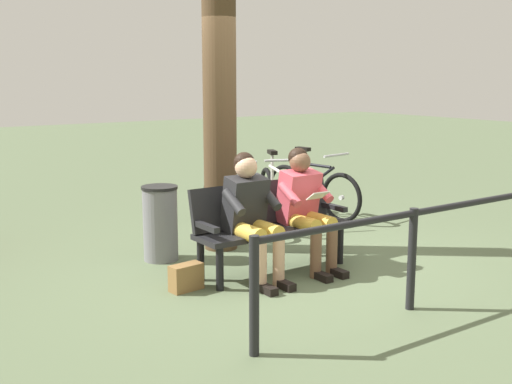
{
  "coord_description": "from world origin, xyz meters",
  "views": [
    {
      "loc": [
        3.77,
        4.85,
        1.9
      ],
      "look_at": [
        0.23,
        -0.3,
        0.75
      ],
      "focal_mm": 44.66,
      "sensor_mm": 36.0,
      "label": 1
    }
  ],
  "objects_px": {
    "bicycle_blue": "(312,190)",
    "bicycle_red": "(275,196)",
    "litter_bin": "(160,223)",
    "tree_trunk": "(220,110)",
    "person_companion": "(251,211)",
    "handbag": "(186,277)",
    "bicycle_green": "(226,200)",
    "bench": "(269,220)",
    "person_reading": "(305,203)"
  },
  "relations": [
    {
      "from": "tree_trunk",
      "to": "litter_bin",
      "type": "relative_size",
      "value": 3.91
    },
    {
      "from": "person_companion",
      "to": "bicycle_blue",
      "type": "bearing_deg",
      "value": -141.33
    },
    {
      "from": "person_reading",
      "to": "person_companion",
      "type": "xyz_separation_m",
      "value": [
        0.64,
        0.0,
        -0.0
      ]
    },
    {
      "from": "tree_trunk",
      "to": "bicycle_red",
      "type": "distance_m",
      "value": 1.8
    },
    {
      "from": "tree_trunk",
      "to": "bicycle_red",
      "type": "relative_size",
      "value": 1.94
    },
    {
      "from": "person_companion",
      "to": "person_reading",
      "type": "bearing_deg",
      "value": 179.95
    },
    {
      "from": "bench",
      "to": "litter_bin",
      "type": "distance_m",
      "value": 1.17
    },
    {
      "from": "bicycle_blue",
      "to": "tree_trunk",
      "type": "bearing_deg",
      "value": -78.7
    },
    {
      "from": "tree_trunk",
      "to": "bicycle_red",
      "type": "bearing_deg",
      "value": -152.62
    },
    {
      "from": "person_reading",
      "to": "litter_bin",
      "type": "xyz_separation_m",
      "value": [
        1.04,
        -1.08,
        -0.27
      ]
    },
    {
      "from": "handbag",
      "to": "bicycle_blue",
      "type": "bearing_deg",
      "value": -149.02
    },
    {
      "from": "bench",
      "to": "tree_trunk",
      "type": "distance_m",
      "value": 1.4
    },
    {
      "from": "bench",
      "to": "tree_trunk",
      "type": "height_order",
      "value": "tree_trunk"
    },
    {
      "from": "litter_bin",
      "to": "bicycle_red",
      "type": "distance_m",
      "value": 2.08
    },
    {
      "from": "bench",
      "to": "bicycle_blue",
      "type": "relative_size",
      "value": 0.96
    },
    {
      "from": "bench",
      "to": "bicycle_green",
      "type": "bearing_deg",
      "value": -109.01
    },
    {
      "from": "bicycle_green",
      "to": "person_companion",
      "type": "bearing_deg",
      "value": -13.85
    },
    {
      "from": "bicycle_green",
      "to": "tree_trunk",
      "type": "bearing_deg",
      "value": -23.9
    },
    {
      "from": "person_reading",
      "to": "bicycle_green",
      "type": "xyz_separation_m",
      "value": [
        -0.26,
        -1.89,
        -0.31
      ]
    },
    {
      "from": "bicycle_blue",
      "to": "bicycle_green",
      "type": "distance_m",
      "value": 1.32
    },
    {
      "from": "tree_trunk",
      "to": "litter_bin",
      "type": "bearing_deg",
      "value": 3.06
    },
    {
      "from": "person_reading",
      "to": "bicycle_blue",
      "type": "xyz_separation_m",
      "value": [
        -1.58,
        -1.8,
        -0.31
      ]
    },
    {
      "from": "tree_trunk",
      "to": "handbag",
      "type": "bearing_deg",
      "value": 46.23
    },
    {
      "from": "person_reading",
      "to": "bicycle_blue",
      "type": "relative_size",
      "value": 0.72
    },
    {
      "from": "person_companion",
      "to": "handbag",
      "type": "distance_m",
      "value": 0.85
    },
    {
      "from": "person_reading",
      "to": "bench",
      "type": "bearing_deg",
      "value": -27.22
    },
    {
      "from": "person_reading",
      "to": "person_companion",
      "type": "height_order",
      "value": "same"
    },
    {
      "from": "bicycle_blue",
      "to": "bicycle_red",
      "type": "bearing_deg",
      "value": -94.27
    },
    {
      "from": "bicycle_blue",
      "to": "bicycle_red",
      "type": "distance_m",
      "value": 0.66
    },
    {
      "from": "bench",
      "to": "handbag",
      "type": "xyz_separation_m",
      "value": [
        0.97,
        0.09,
        -0.39
      ]
    },
    {
      "from": "handbag",
      "to": "bicycle_blue",
      "type": "xyz_separation_m",
      "value": [
        -2.87,
        -1.72,
        0.24
      ]
    },
    {
      "from": "person_reading",
      "to": "handbag",
      "type": "height_order",
      "value": "person_reading"
    },
    {
      "from": "bicycle_red",
      "to": "handbag",
      "type": "bearing_deg",
      "value": -30.71
    },
    {
      "from": "tree_trunk",
      "to": "bicycle_green",
      "type": "bearing_deg",
      "value": -125.51
    },
    {
      "from": "person_reading",
      "to": "bicycle_red",
      "type": "bearing_deg",
      "value": -118.24
    },
    {
      "from": "bicycle_red",
      "to": "bench",
      "type": "bearing_deg",
      "value": -15.94
    },
    {
      "from": "handbag",
      "to": "tree_trunk",
      "type": "height_order",
      "value": "tree_trunk"
    },
    {
      "from": "handbag",
      "to": "person_companion",
      "type": "bearing_deg",
      "value": 173.06
    },
    {
      "from": "handbag",
      "to": "bicycle_green",
      "type": "relative_size",
      "value": 0.18
    },
    {
      "from": "handbag",
      "to": "bicycle_green",
      "type": "bearing_deg",
      "value": -130.51
    },
    {
      "from": "tree_trunk",
      "to": "bicycle_blue",
      "type": "height_order",
      "value": "tree_trunk"
    },
    {
      "from": "person_reading",
      "to": "person_companion",
      "type": "distance_m",
      "value": 0.64
    },
    {
      "from": "handbag",
      "to": "tree_trunk",
      "type": "bearing_deg",
      "value": -133.77
    },
    {
      "from": "handbag",
      "to": "bicycle_green",
      "type": "distance_m",
      "value": 2.4
    },
    {
      "from": "bicycle_blue",
      "to": "person_companion",
      "type": "bearing_deg",
      "value": -59.58
    },
    {
      "from": "litter_bin",
      "to": "bicycle_green",
      "type": "relative_size",
      "value": 0.47
    },
    {
      "from": "person_reading",
      "to": "bicycle_red",
      "type": "height_order",
      "value": "person_reading"
    },
    {
      "from": "bench",
      "to": "bicycle_red",
      "type": "relative_size",
      "value": 1.02
    },
    {
      "from": "bench",
      "to": "person_reading",
      "type": "relative_size",
      "value": 1.33
    },
    {
      "from": "tree_trunk",
      "to": "bicycle_blue",
      "type": "xyz_separation_m",
      "value": [
        -1.87,
        -0.68,
        -1.17
      ]
    }
  ]
}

